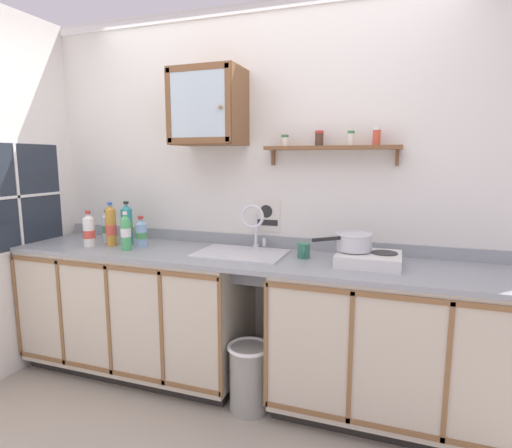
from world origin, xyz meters
The scene contains 21 objects.
floor centered at (0.00, 0.00, 0.00)m, with size 6.32×6.32×0.00m, color #9E9384.
back_wall centered at (0.00, 0.66, 1.29)m, with size 3.92×0.07×2.55m.
lower_cabinet_run centered at (-0.85, 0.32, 0.45)m, with size 1.62×0.63×0.89m.
lower_cabinet_run_right centered at (0.94, 0.32, 0.45)m, with size 1.43×0.63×0.89m.
countertop centered at (0.00, 0.32, 0.90)m, with size 3.28×0.65×0.03m, color gray.
backsplash centered at (0.00, 0.62, 0.96)m, with size 3.28×0.02×0.08m, color gray.
sink centered at (-0.05, 0.36, 0.88)m, with size 0.57×0.44×0.46m.
hot_plate_stove centered at (0.75, 0.34, 0.96)m, with size 0.36×0.32×0.08m.
saucepan centered at (0.66, 0.36, 1.05)m, with size 0.32×0.30×0.10m.
bottle_opaque_white_0 centered at (-1.14, 0.22, 1.03)m, with size 0.08×0.08×0.25m.
bottle_detergent_teal_1 centered at (-0.95, 0.39, 1.06)m, with size 0.08×0.08×0.31m.
bottle_soda_green_2 centered at (-0.83, 0.21, 1.04)m, with size 0.07×0.07×0.26m.
bottle_juice_amber_3 centered at (-1.02, 0.30, 1.06)m, with size 0.07×0.07×0.31m.
bottle_water_clear_4 centered at (-1.13, 0.39, 1.03)m, with size 0.08×0.08×0.24m.
bottle_water_blue_5 centered at (-0.80, 0.34, 1.01)m, with size 0.08×0.08×0.22m.
mug centered at (0.36, 0.38, 0.97)m, with size 0.08×0.12×0.09m.
wall_cabinet centered at (-0.32, 0.48, 1.87)m, with size 0.46×0.34×0.50m.
spice_shelf centered at (0.49, 0.57, 1.61)m, with size 0.85×0.14×0.23m.
warning_sign centered at (0.03, 0.63, 1.14)m, with size 0.20×0.01×0.22m.
window centered at (-1.66, 0.10, 1.27)m, with size 0.03×0.80×0.79m.
trash_bin centered at (0.09, 0.11, 0.22)m, with size 0.27×0.27×0.42m.
Camera 1 is at (0.91, -2.07, 1.53)m, focal length 28.84 mm.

